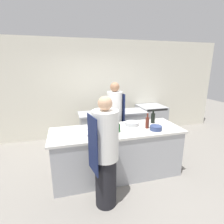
% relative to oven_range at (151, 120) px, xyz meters
% --- Properties ---
extents(ground_plane, '(16.00, 16.00, 0.00)m').
position_rel_oven_range_xyz_m(ground_plane, '(-1.61, -1.70, -0.45)').
color(ground_plane, gray).
extents(wall_back, '(8.00, 0.06, 2.80)m').
position_rel_oven_range_xyz_m(wall_back, '(-1.61, 0.43, 0.95)').
color(wall_back, silver).
rests_on(wall_back, ground_plane).
extents(prep_counter, '(2.47, 0.87, 0.92)m').
position_rel_oven_range_xyz_m(prep_counter, '(-1.61, -1.70, 0.01)').
color(prep_counter, '#A8AAAF').
rests_on(prep_counter, ground_plane).
extents(pass_counter, '(1.74, 0.60, 0.92)m').
position_rel_oven_range_xyz_m(pass_counter, '(-1.35, -0.45, 0.01)').
color(pass_counter, '#A8AAAF').
rests_on(pass_counter, ground_plane).
extents(oven_range, '(0.76, 0.75, 0.90)m').
position_rel_oven_range_xyz_m(oven_range, '(0.00, 0.00, 0.00)').
color(oven_range, '#A8AAAF').
rests_on(oven_range, ground_plane).
extents(chef_at_prep_near, '(0.41, 0.40, 1.69)m').
position_rel_oven_range_xyz_m(chef_at_prep_near, '(-2.01, -2.43, 0.39)').
color(chef_at_prep_near, black).
rests_on(chef_at_prep_near, ground_plane).
extents(chef_at_stove, '(0.37, 0.36, 1.73)m').
position_rel_oven_range_xyz_m(chef_at_stove, '(-1.43, -0.95, 0.42)').
color(chef_at_stove, black).
rests_on(chef_at_stove, ground_plane).
extents(bottle_olive_oil, '(0.07, 0.07, 0.19)m').
position_rel_oven_range_xyz_m(bottle_olive_oil, '(-1.62, -1.82, 0.55)').
color(bottle_olive_oil, '#19471E').
rests_on(bottle_olive_oil, prep_counter).
extents(bottle_vinegar, '(0.09, 0.09, 0.28)m').
position_rel_oven_range_xyz_m(bottle_vinegar, '(-0.77, -1.52, 0.58)').
color(bottle_vinegar, black).
rests_on(bottle_vinegar, prep_counter).
extents(bottle_wine, '(0.07, 0.07, 0.29)m').
position_rel_oven_range_xyz_m(bottle_wine, '(-1.03, -1.78, 0.59)').
color(bottle_wine, '#5B2319').
rests_on(bottle_wine, prep_counter).
extents(bottle_cooking_oil, '(0.08, 0.08, 0.25)m').
position_rel_oven_range_xyz_m(bottle_cooking_oil, '(-1.84, -2.01, 0.57)').
color(bottle_cooking_oil, silver).
rests_on(bottle_cooking_oil, prep_counter).
extents(bowl_mixing_large, '(0.24, 0.24, 0.05)m').
position_rel_oven_range_xyz_m(bowl_mixing_large, '(-2.08, -1.86, 0.50)').
color(bowl_mixing_large, white).
rests_on(bowl_mixing_large, prep_counter).
extents(bowl_prep_small, '(0.23, 0.23, 0.08)m').
position_rel_oven_range_xyz_m(bowl_prep_small, '(-1.73, -1.69, 0.51)').
color(bowl_prep_small, navy).
rests_on(bowl_prep_small, prep_counter).
extents(bowl_ceramic_blue, '(0.27, 0.27, 0.08)m').
position_rel_oven_range_xyz_m(bowl_ceramic_blue, '(-1.26, -1.57, 0.51)').
color(bowl_ceramic_blue, '#B7BABC').
rests_on(bowl_ceramic_blue, prep_counter).
extents(bowl_wooden_salad, '(0.22, 0.22, 0.08)m').
position_rel_oven_range_xyz_m(bowl_wooden_salad, '(-0.92, -1.92, 0.51)').
color(bowl_wooden_salad, navy).
rests_on(bowl_wooden_salad, prep_counter).
extents(cutting_board, '(0.33, 0.19, 0.01)m').
position_rel_oven_range_xyz_m(cutting_board, '(-2.06, -1.50, 0.48)').
color(cutting_board, white).
rests_on(cutting_board, prep_counter).
extents(stockpot, '(0.30, 0.30, 0.23)m').
position_rel_oven_range_xyz_m(stockpot, '(-1.50, -0.45, 0.58)').
color(stockpot, '#A8AAAF').
rests_on(stockpot, pass_counter).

